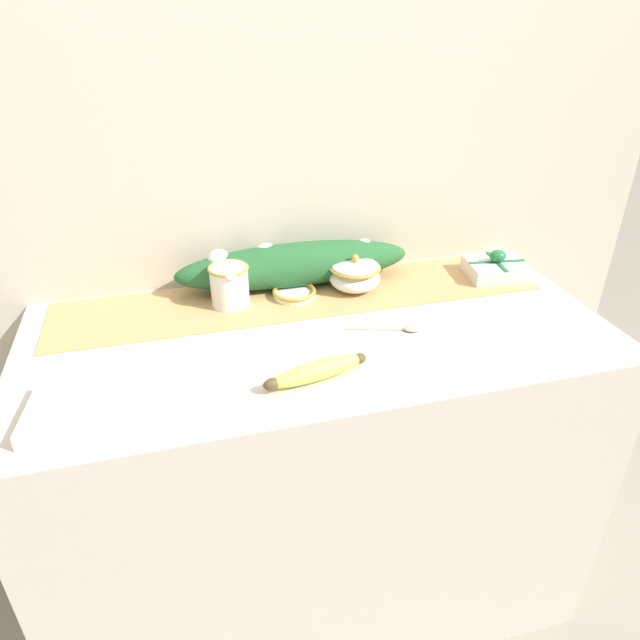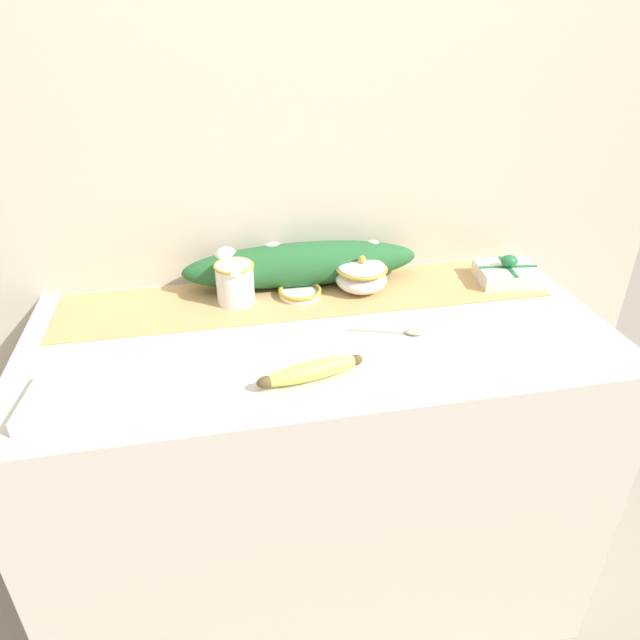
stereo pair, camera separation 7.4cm
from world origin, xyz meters
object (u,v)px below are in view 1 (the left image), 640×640
banana (316,371)px  spoon (407,329)px  cream_pitcher (229,284)px  gift_box (496,268)px  napkin_stack (74,411)px  small_dish (294,293)px  sugar_bowl (355,274)px

banana → spoon: bearing=27.8°
cream_pitcher → gift_box: size_ratio=0.69×
spoon → napkin_stack: 0.71m
cream_pitcher → spoon: cream_pitcher is taller
napkin_stack → gift_box: bearing=17.8°
small_dish → gift_box: 0.56m
banana → napkin_stack: banana is taller
cream_pitcher → spoon: size_ratio=0.68×
small_dish → spoon: size_ratio=0.65×
sugar_bowl → small_dish: bearing=-179.8°
spoon → napkin_stack: napkin_stack is taller
banana → spoon: 0.28m
small_dish → sugar_bowl: bearing=0.2°
sugar_bowl → small_dish: (-0.16, -0.00, -0.03)m
banana → gift_box: size_ratio=1.34×
cream_pitcher → napkin_stack: cream_pitcher is taller
spoon → napkin_stack: bearing=-151.8°
sugar_bowl → banana: sugar_bowl is taller
small_dish → cream_pitcher: bearing=179.3°
small_dish → banana: (-0.04, -0.36, 0.01)m
spoon → cream_pitcher: bearing=165.7°
small_dish → gift_box: (0.56, -0.02, 0.01)m
napkin_stack → sugar_bowl: bearing=28.9°
sugar_bowl → spoon: size_ratio=0.78×
cream_pitcher → gift_box: bearing=-2.1°
sugar_bowl → gift_box: sugar_bowl is taller
cream_pitcher → banana: cream_pitcher is taller
napkin_stack → gift_box: size_ratio=0.96×
sugar_bowl → napkin_stack: sugar_bowl is taller
napkin_stack → spoon: bearing=10.5°
spoon → gift_box: (0.35, 0.21, 0.02)m
spoon → gift_box: 0.40m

